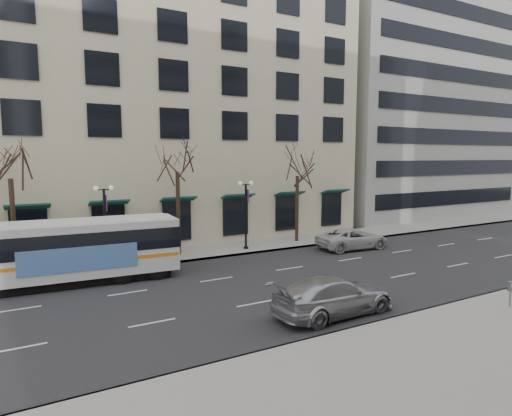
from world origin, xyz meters
TOP-DOWN VIEW (x-y plane):
  - ground at (0.00, 0.00)m, footprint 160.00×160.00m
  - sidewalk_far at (5.00, 9.00)m, footprint 80.00×4.00m
  - building_hotel at (-2.00, 21.00)m, footprint 40.00×20.00m
  - building_office at (32.00, 21.00)m, footprint 25.00×20.00m
  - tree_far_left at (-10.00, 8.80)m, footprint 3.60×3.60m
  - tree_far_mid at (0.00, 8.80)m, footprint 3.60×3.60m
  - tree_far_right at (10.00, 8.80)m, footprint 3.60×3.60m
  - lamp_post_left at (-4.99, 8.20)m, footprint 1.22×0.45m
  - lamp_post_right at (5.01, 8.20)m, footprint 1.22×0.45m
  - city_bus at (-7.92, 5.49)m, footprint 13.09×3.64m
  - silver_car at (2.36, -5.20)m, footprint 5.97×2.60m
  - white_pickup at (12.44, 4.85)m, footprint 5.83×3.06m
  - pay_station at (9.87, -8.67)m, footprint 0.29×0.25m

SIDE VIEW (x-z plane):
  - ground at x=0.00m, z-range 0.00..0.00m
  - sidewalk_far at x=5.00m, z-range 0.00..0.15m
  - white_pickup at x=12.44m, z-range 0.00..1.56m
  - silver_car at x=2.36m, z-range 0.00..1.71m
  - pay_station at x=9.87m, z-range 0.41..1.57m
  - city_bus at x=-7.92m, z-range 0.16..3.67m
  - lamp_post_left at x=-4.99m, z-range 0.34..5.55m
  - lamp_post_right at x=5.01m, z-range 0.34..5.55m
  - tree_far_right at x=10.00m, z-range 2.39..10.45m
  - tree_far_left at x=-10.00m, z-range 2.53..10.87m
  - tree_far_mid at x=0.00m, z-range 2.63..11.18m
  - building_hotel at x=-2.00m, z-range 0.00..24.00m
  - building_office at x=32.00m, z-range 0.00..35.00m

